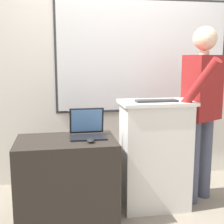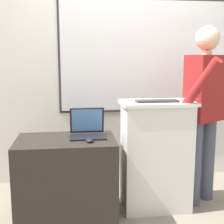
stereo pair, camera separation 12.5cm
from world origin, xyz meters
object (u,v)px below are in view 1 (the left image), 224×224
at_px(side_desk, 67,180).
at_px(wireless_keyboard, 156,101).
at_px(person_presenter, 202,103).
at_px(computer_mouse_by_laptop, 91,140).
at_px(computer_mouse_by_keyboard, 183,99).
at_px(lectern_podium, 155,155).
at_px(laptop, 87,128).

xyz_separation_m(side_desk, wireless_keyboard, (0.83, 0.06, 0.68)).
bearing_deg(person_presenter, computer_mouse_by_laptop, 165.59).
relative_size(wireless_keyboard, computer_mouse_by_laptop, 3.84).
bearing_deg(computer_mouse_by_keyboard, wireless_keyboard, 178.90).
height_order(lectern_podium, person_presenter, person_presenter).
distance_m(side_desk, computer_mouse_by_laptop, 0.46).
relative_size(person_presenter, computer_mouse_by_keyboard, 17.32).
height_order(lectern_podium, computer_mouse_by_laptop, lectern_podium).
relative_size(person_presenter, wireless_keyboard, 4.51).
bearing_deg(person_presenter, laptop, 155.28).
xyz_separation_m(person_presenter, laptop, (-1.14, -0.09, -0.19)).
bearing_deg(computer_mouse_by_laptop, laptop, 91.60).
distance_m(laptop, computer_mouse_by_laptop, 0.22).
height_order(laptop, computer_mouse_by_keyboard, computer_mouse_by_keyboard).
relative_size(computer_mouse_by_laptop, computer_mouse_by_keyboard, 1.00).
height_order(side_desk, computer_mouse_by_keyboard, computer_mouse_by_keyboard).
bearing_deg(side_desk, laptop, 22.61).
relative_size(lectern_podium, side_desk, 1.21).
bearing_deg(wireless_keyboard, lectern_podium, 71.72).
relative_size(lectern_podium, wireless_keyboard, 2.72).
distance_m(side_desk, computer_mouse_by_keyboard, 1.29).
relative_size(lectern_podium, person_presenter, 0.60).
height_order(lectern_podium, side_desk, lectern_podium).
distance_m(person_presenter, laptop, 1.15).
relative_size(side_desk, computer_mouse_by_keyboard, 8.62).
bearing_deg(person_presenter, side_desk, 158.06).
height_order(person_presenter, computer_mouse_by_laptop, person_presenter).
bearing_deg(wireless_keyboard, computer_mouse_by_keyboard, -1.10).
relative_size(laptop, computer_mouse_by_laptop, 3.15).
xyz_separation_m(lectern_podium, computer_mouse_by_keyboard, (0.24, -0.06, 0.54)).
distance_m(lectern_podium, wireless_keyboard, 0.53).
bearing_deg(lectern_podium, person_presenter, 7.45).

